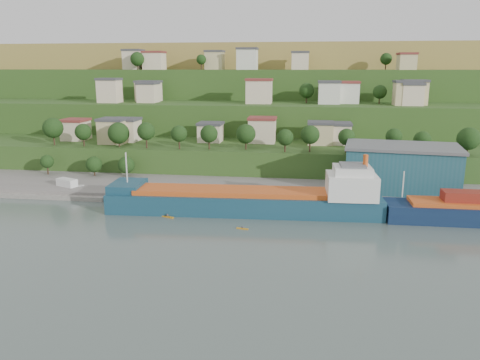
% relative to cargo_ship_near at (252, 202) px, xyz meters
% --- Properties ---
extents(ground, '(500.00, 500.00, 0.00)m').
position_rel_cargo_ship_near_xyz_m(ground, '(-6.88, -9.19, -2.83)').
color(ground, '#4B5B54').
rests_on(ground, ground).
extents(quay, '(220.00, 26.00, 4.00)m').
position_rel_cargo_ship_near_xyz_m(quay, '(13.12, 18.81, -2.83)').
color(quay, slate).
rests_on(quay, ground).
extents(pebble_beach, '(40.00, 18.00, 2.40)m').
position_rel_cargo_ship_near_xyz_m(pebble_beach, '(-61.88, 12.81, -2.83)').
color(pebble_beach, slate).
rests_on(pebble_beach, ground).
extents(hillside, '(360.00, 210.20, 96.00)m').
position_rel_cargo_ship_near_xyz_m(hillside, '(-6.90, 159.51, -2.75)').
color(hillside, '#284719').
rests_on(hillside, ground).
extents(cargo_ship_near, '(69.45, 13.86, 17.74)m').
position_rel_cargo_ship_near_xyz_m(cargo_ship_near, '(0.00, 0.00, 0.00)').
color(cargo_ship_near, '#143B4C').
rests_on(cargo_ship_near, ground).
extents(warehouse, '(33.23, 22.91, 12.80)m').
position_rel_cargo_ship_near_xyz_m(warehouse, '(40.08, 21.81, 5.60)').
color(warehouse, '#1F525F').
rests_on(warehouse, quay).
extents(caravan, '(7.00, 5.06, 3.02)m').
position_rel_cargo_ship_near_xyz_m(caravan, '(-56.26, 11.93, -0.13)').
color(caravan, white).
rests_on(caravan, pebble_beach).
extents(dinghy, '(4.80, 2.53, 0.91)m').
position_rel_cargo_ship_near_xyz_m(dinghy, '(-53.85, 12.53, -1.18)').
color(dinghy, silver).
rests_on(dinghy, pebble_beach).
extents(kayak_orange, '(3.49, 1.85, 0.88)m').
position_rel_cargo_ship_near_xyz_m(kayak_orange, '(-20.35, -6.54, -2.57)').
color(kayak_orange, orange).
rests_on(kayak_orange, ground).
extents(kayak_yellow, '(2.86, 1.10, 0.70)m').
position_rel_cargo_ship_near_xyz_m(kayak_yellow, '(-0.83, -12.51, -2.63)').
color(kayak_yellow, orange).
rests_on(kayak_yellow, ground).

